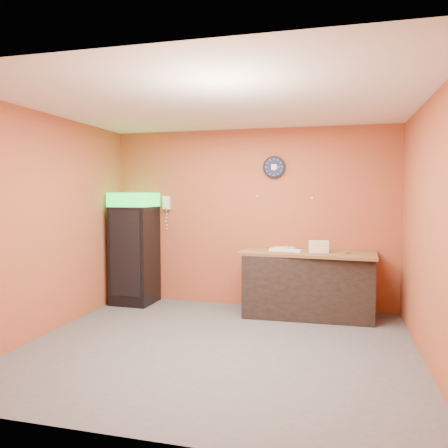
% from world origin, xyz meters
% --- Properties ---
extents(floor, '(4.50, 4.50, 0.00)m').
position_xyz_m(floor, '(0.00, 0.00, 0.00)').
color(floor, '#47474C').
rests_on(floor, ground).
extents(back_wall, '(4.50, 0.02, 2.80)m').
position_xyz_m(back_wall, '(0.00, 2.00, 1.40)').
color(back_wall, '#AB4930').
rests_on(back_wall, floor).
extents(left_wall, '(0.02, 4.00, 2.80)m').
position_xyz_m(left_wall, '(-2.25, 0.00, 1.40)').
color(left_wall, '#AB4930').
rests_on(left_wall, floor).
extents(right_wall, '(0.02, 4.00, 2.80)m').
position_xyz_m(right_wall, '(2.25, 0.00, 1.40)').
color(right_wall, '#AB4930').
rests_on(right_wall, floor).
extents(ceiling, '(4.50, 4.00, 0.02)m').
position_xyz_m(ceiling, '(0.00, 0.00, 2.80)').
color(ceiling, white).
rests_on(ceiling, back_wall).
extents(beverage_cooler, '(0.65, 0.66, 1.80)m').
position_xyz_m(beverage_cooler, '(-1.85, 1.61, 0.88)').
color(beverage_cooler, black).
rests_on(beverage_cooler, floor).
extents(prep_counter, '(1.83, 0.85, 0.91)m').
position_xyz_m(prep_counter, '(0.93, 1.60, 0.45)').
color(prep_counter, black).
rests_on(prep_counter, floor).
extents(wall_clock, '(0.34, 0.06, 0.34)m').
position_xyz_m(wall_clock, '(0.37, 1.97, 2.20)').
color(wall_clock, black).
rests_on(wall_clock, back_wall).
extents(wall_phone, '(0.12, 0.10, 0.22)m').
position_xyz_m(wall_phone, '(-1.41, 1.95, 1.63)').
color(wall_phone, white).
rests_on(wall_phone, back_wall).
extents(butcher_paper, '(1.97, 0.99, 0.04)m').
position_xyz_m(butcher_paper, '(0.93, 1.60, 0.93)').
color(butcher_paper, brown).
rests_on(butcher_paper, prep_counter).
extents(sub_roll_stack, '(0.28, 0.15, 0.17)m').
position_xyz_m(sub_roll_stack, '(1.08, 1.49, 1.03)').
color(sub_roll_stack, '#F5EBBE').
rests_on(sub_roll_stack, butcher_paper).
extents(wrapped_sandwich_left, '(0.29, 0.15, 0.04)m').
position_xyz_m(wrapped_sandwich_left, '(0.52, 1.51, 0.97)').
color(wrapped_sandwich_left, silver).
rests_on(wrapped_sandwich_left, butcher_paper).
extents(wrapped_sandwich_mid, '(0.28, 0.19, 0.04)m').
position_xyz_m(wrapped_sandwich_mid, '(0.72, 1.47, 0.97)').
color(wrapped_sandwich_mid, silver).
rests_on(wrapped_sandwich_mid, butcher_paper).
extents(wrapped_sandwich_right, '(0.31, 0.25, 0.04)m').
position_xyz_m(wrapped_sandwich_right, '(0.56, 1.69, 0.97)').
color(wrapped_sandwich_right, silver).
rests_on(wrapped_sandwich_right, butcher_paper).
extents(kitchen_tool, '(0.06, 0.06, 0.06)m').
position_xyz_m(kitchen_tool, '(0.63, 1.71, 0.98)').
color(kitchen_tool, silver).
rests_on(kitchen_tool, butcher_paper).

